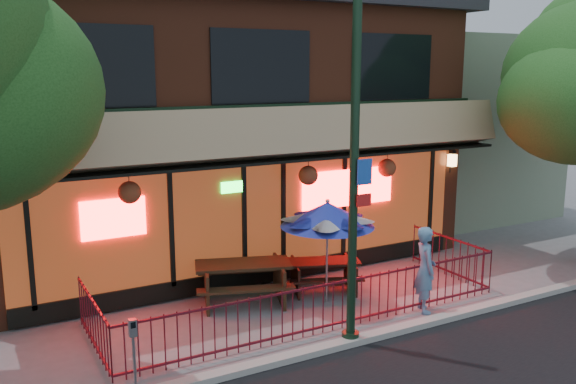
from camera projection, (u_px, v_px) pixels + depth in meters
name	position (u px, v px, depth m)	size (l,w,h in m)	color
ground	(338.00, 334.00, 11.59)	(80.00, 80.00, 0.00)	gray
curb	(353.00, 341.00, 11.15)	(80.00, 0.25, 0.12)	#999993
restaurant_building	(199.00, 100.00, 16.88)	(12.96, 9.49, 8.05)	brown
neighbor_building	(431.00, 125.00, 21.86)	(6.00, 7.00, 6.00)	slate
patio_fence	(325.00, 294.00, 11.90)	(8.44, 2.62, 1.00)	#51111E
street_light	(354.00, 174.00, 10.62)	(0.43, 0.32, 7.00)	black
picnic_table_left	(243.00, 276.00, 13.12)	(2.43, 2.13, 0.87)	#352313
picnic_table_right	(323.00, 271.00, 13.82)	(1.98, 1.77, 0.70)	black
patio_umbrella	(327.00, 214.00, 12.82)	(2.00, 1.99, 2.28)	gray
pedestrian	(425.00, 269.00, 12.53)	(0.66, 0.43, 1.81)	#5582AB
parking_meter_near	(134.00, 346.00, 9.11)	(0.12, 0.10, 1.31)	#919299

